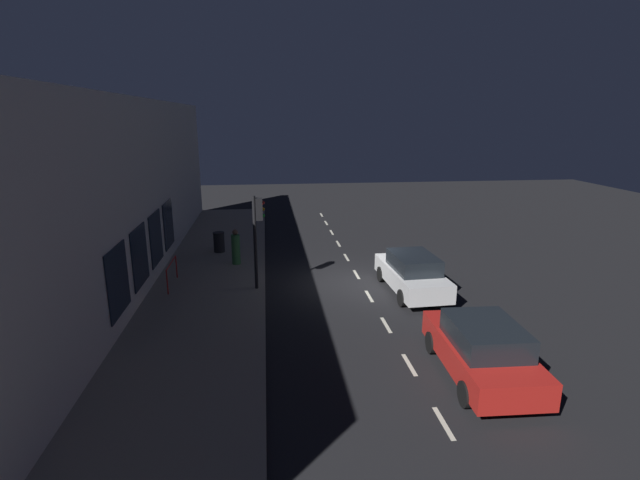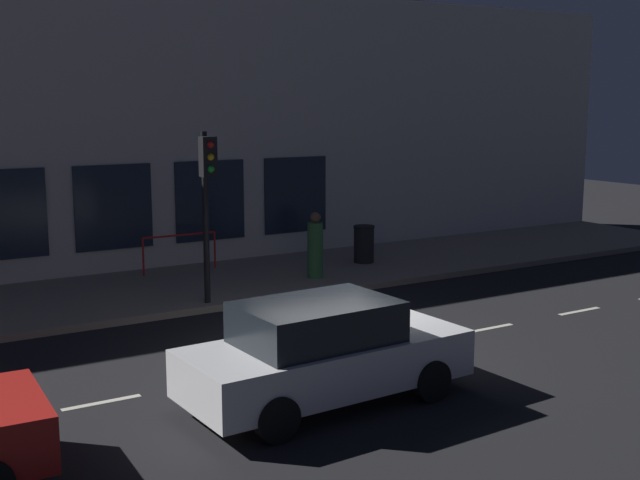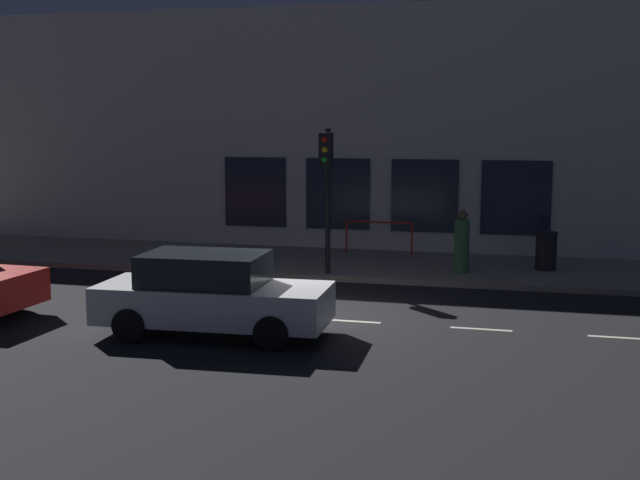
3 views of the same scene
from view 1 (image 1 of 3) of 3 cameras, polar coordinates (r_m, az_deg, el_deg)
The scene contains 10 objects.
ground_plane at distance 19.78m, azimuth 5.01°, elevation -5.15°, with size 60.00×60.00×0.00m, color black.
sidewalk at distance 19.53m, azimuth -13.35°, elevation -5.55°, with size 4.50×32.00×0.15m.
building_facade at distance 19.10m, azimuth -21.64°, elevation 4.69°, with size 0.65×32.00×7.46m.
lane_centre_line at distance 20.70m, azimuth 4.46°, elevation -4.20°, with size 0.12×27.20×0.01m.
traffic_light at distance 18.06m, azimuth -7.61°, elevation 1.89°, with size 0.48×0.32×3.70m.
parked_car_0 at distance 13.36m, azimuth 19.13°, elevation -12.47°, with size 2.12×4.34×1.58m.
parked_car_1 at distance 18.73m, azimuth 11.14°, elevation -3.99°, with size 2.00×4.45×1.58m.
pedestrian_0 at distance 21.77m, azimuth -10.22°, elevation -0.98°, with size 0.41×0.41×1.63m.
trash_bin at distance 23.94m, azimuth -12.21°, elevation -0.24°, with size 0.57×0.57×1.01m.
red_railing at distance 19.60m, azimuth -17.64°, elevation -3.33°, with size 0.05×1.99×0.97m.
Camera 1 is at (3.85, 18.20, 6.73)m, focal length 26.26 mm.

